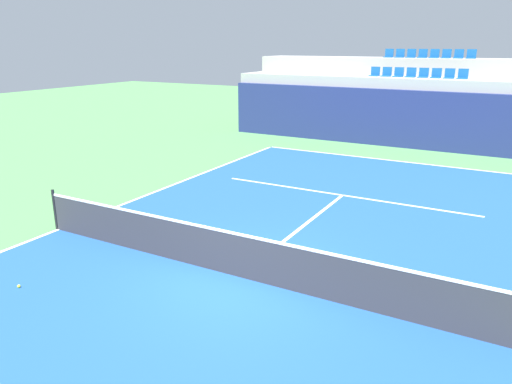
% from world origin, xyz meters
% --- Properties ---
extents(ground_plane, '(80.00, 80.00, 0.00)m').
position_xyz_m(ground_plane, '(0.00, 0.00, 0.00)').
color(ground_plane, '#4C8C4C').
extents(court_surface, '(11.00, 24.00, 0.01)m').
position_xyz_m(court_surface, '(0.00, 0.00, 0.01)').
color(court_surface, '#1E4C99').
rests_on(court_surface, ground_plane).
extents(baseline_far, '(11.00, 0.10, 0.00)m').
position_xyz_m(baseline_far, '(0.00, 11.95, 0.01)').
color(baseline_far, white).
rests_on(baseline_far, court_surface).
extents(sideline_left, '(0.10, 24.00, 0.00)m').
position_xyz_m(sideline_left, '(-5.45, 0.00, 0.01)').
color(sideline_left, white).
rests_on(sideline_left, court_surface).
extents(service_line_far, '(8.26, 0.10, 0.00)m').
position_xyz_m(service_line_far, '(0.00, 6.40, 0.01)').
color(service_line_far, white).
rests_on(service_line_far, court_surface).
extents(centre_service_line, '(0.10, 6.40, 0.00)m').
position_xyz_m(centre_service_line, '(0.00, 3.20, 0.01)').
color(centre_service_line, white).
rests_on(centre_service_line, court_surface).
extents(back_wall, '(17.75, 0.30, 2.62)m').
position_xyz_m(back_wall, '(0.00, 14.87, 1.31)').
color(back_wall, navy).
rests_on(back_wall, ground_plane).
extents(stands_tier_lower, '(17.75, 2.40, 3.10)m').
position_xyz_m(stands_tier_lower, '(0.00, 16.22, 1.55)').
color(stands_tier_lower, '#9E9E99').
rests_on(stands_tier_lower, ground_plane).
extents(stands_tier_upper, '(17.75, 2.40, 3.92)m').
position_xyz_m(stands_tier_upper, '(0.00, 18.62, 1.96)').
color(stands_tier_upper, '#9E9E99').
rests_on(stands_tier_upper, ground_plane).
extents(seating_row_lower, '(4.45, 0.44, 0.44)m').
position_xyz_m(seating_row_lower, '(-0.00, 16.32, 3.23)').
color(seating_row_lower, '#145193').
rests_on(seating_row_lower, stands_tier_lower).
extents(seating_row_upper, '(4.45, 0.44, 0.44)m').
position_xyz_m(seating_row_upper, '(-0.00, 18.72, 4.05)').
color(seating_row_upper, '#145193').
rests_on(seating_row_upper, stands_tier_upper).
extents(tennis_net, '(11.08, 0.08, 1.07)m').
position_xyz_m(tennis_net, '(0.00, 0.00, 0.51)').
color(tennis_net, black).
rests_on(tennis_net, court_surface).
extents(tennis_ball_0, '(0.07, 0.07, 0.07)m').
position_xyz_m(tennis_ball_0, '(-3.55, -2.51, 0.04)').
color(tennis_ball_0, '#CCE033').
rests_on(tennis_ball_0, court_surface).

